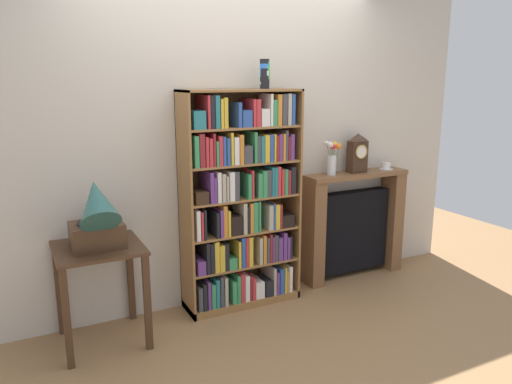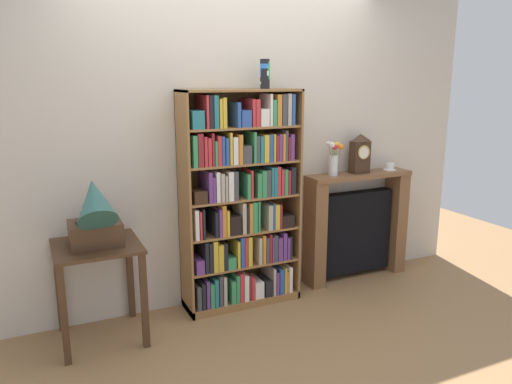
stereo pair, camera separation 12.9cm
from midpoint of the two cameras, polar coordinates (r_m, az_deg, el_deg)
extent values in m
cube|color=#997047|center=(4.02, 0.14, -13.57)|extent=(7.52, 6.40, 0.02)
cube|color=beige|center=(3.95, -1.74, 5.90)|extent=(4.52, 0.08, 2.60)
cube|color=olive|center=(3.69, -7.30, -1.72)|extent=(0.02, 0.31, 1.71)
cube|color=olive|center=(4.05, 5.09, -0.34)|extent=(0.02, 0.31, 1.71)
cube|color=brown|center=(3.98, -1.69, -0.53)|extent=(0.93, 0.01, 1.71)
cube|color=olive|center=(3.73, -0.86, 11.73)|extent=(0.93, 0.31, 0.02)
cube|color=olive|center=(4.12, -0.77, -12.22)|extent=(0.93, 0.31, 0.06)
cube|color=#424247|center=(3.93, -6.22, -11.64)|extent=(0.03, 0.26, 0.19)
cube|color=black|center=(3.92, -5.60, -11.53)|extent=(0.03, 0.22, 0.21)
cube|color=#663884|center=(3.93, -5.12, -11.37)|extent=(0.02, 0.22, 0.22)
cube|color=#388E56|center=(3.93, -4.59, -11.51)|extent=(0.03, 0.20, 0.20)
cube|color=teal|center=(3.96, -4.25, -11.08)|extent=(0.03, 0.26, 0.23)
cube|color=#424247|center=(3.97, -3.77, -10.86)|extent=(0.03, 0.26, 0.24)
cube|color=#B2A893|center=(3.97, -3.17, -10.98)|extent=(0.03, 0.22, 0.23)
cube|color=#388E56|center=(4.00, -2.17, -11.15)|extent=(0.04, 0.21, 0.19)
cube|color=#388E56|center=(4.02, -1.85, -10.66)|extent=(0.03, 0.26, 0.23)
cube|color=#C63338|center=(4.03, -1.37, -10.56)|extent=(0.03, 0.25, 0.23)
cube|color=white|center=(4.03, -0.73, -10.69)|extent=(0.04, 0.21, 0.21)
cube|color=maroon|center=(4.06, -0.40, -10.57)|extent=(0.02, 0.25, 0.21)
cube|color=#C63338|center=(4.06, 0.03, -10.72)|extent=(0.03, 0.22, 0.18)
cube|color=white|center=(4.10, 0.72, -10.89)|extent=(0.08, 0.22, 0.14)
cube|color=black|center=(4.12, 1.90, -10.80)|extent=(0.06, 0.19, 0.13)
cube|color=#B2A893|center=(4.15, 2.32, -9.90)|extent=(0.02, 0.26, 0.23)
cube|color=#663884|center=(4.17, 2.69, -10.08)|extent=(0.02, 0.25, 0.19)
cube|color=#2D519E|center=(4.17, 3.25, -9.90)|extent=(0.04, 0.23, 0.21)
cube|color=gold|center=(4.17, 3.75, -9.84)|extent=(0.02, 0.20, 0.22)
cube|color=orange|center=(4.21, 3.79, -9.88)|extent=(0.02, 0.26, 0.19)
cube|color=white|center=(4.20, 4.25, -9.68)|extent=(0.03, 0.23, 0.22)
cube|color=olive|center=(4.00, -0.79, -8.18)|extent=(0.90, 0.29, 0.02)
cube|color=#663884|center=(3.81, -5.95, -8.33)|extent=(0.06, 0.21, 0.11)
cube|color=black|center=(3.83, -5.34, -7.15)|extent=(0.03, 0.26, 0.24)
cube|color=black|center=(3.82, -4.75, -7.24)|extent=(0.03, 0.22, 0.24)
cube|color=gold|center=(3.84, -4.29, -7.07)|extent=(0.04, 0.24, 0.24)
cube|color=gold|center=(3.85, -3.62, -7.28)|extent=(0.04, 0.21, 0.21)
cube|color=black|center=(3.88, -3.19, -7.06)|extent=(0.03, 0.25, 0.22)
cube|color=#388E56|center=(3.90, -2.40, -7.89)|extent=(0.07, 0.22, 0.09)
cube|color=gold|center=(3.91, -1.66, -6.89)|extent=(0.02, 0.23, 0.22)
cube|color=#2D519E|center=(3.92, -1.27, -6.59)|extent=(0.03, 0.25, 0.24)
cube|color=#C63338|center=(3.92, -0.76, -6.63)|extent=(0.02, 0.21, 0.24)
cube|color=gold|center=(3.95, -0.44, -6.49)|extent=(0.03, 0.25, 0.24)
cube|color=#B2A893|center=(3.99, 0.75, -6.46)|extent=(0.03, 0.25, 0.22)
cube|color=orange|center=(4.00, 1.17, -6.26)|extent=(0.03, 0.26, 0.23)
cube|color=#424247|center=(4.00, 1.68, -6.43)|extent=(0.02, 0.22, 0.21)
cube|color=maroon|center=(4.03, 1.89, -6.13)|extent=(0.02, 0.26, 0.24)
cube|color=#663884|center=(4.04, 2.19, -6.27)|extent=(0.02, 0.25, 0.21)
cube|color=#424247|center=(4.03, 2.67, -6.25)|extent=(0.03, 0.20, 0.22)
cube|color=#663884|center=(4.06, 3.10, -6.30)|extent=(0.04, 0.22, 0.19)
cube|color=#663884|center=(4.09, 3.49, -5.92)|extent=(0.03, 0.26, 0.23)
cube|color=#663884|center=(4.09, 4.04, -6.21)|extent=(0.02, 0.22, 0.19)
cube|color=black|center=(4.11, 4.24, -6.07)|extent=(0.02, 0.25, 0.19)
cube|color=olive|center=(3.91, -0.80, -4.45)|extent=(0.90, 0.29, 0.02)
cube|color=white|center=(3.72, -6.44, -3.47)|extent=(0.03, 0.26, 0.23)
cube|color=#C63338|center=(3.73, -6.00, -3.52)|extent=(0.02, 0.26, 0.21)
cube|color=black|center=(3.72, -5.59, -3.43)|extent=(0.02, 0.23, 0.23)
cube|color=black|center=(3.76, -4.16, -3.49)|extent=(0.02, 0.23, 0.20)
cube|color=#663884|center=(3.76, -3.64, -3.37)|extent=(0.02, 0.20, 0.21)
cube|color=orange|center=(3.78, -3.35, -3.03)|extent=(0.03, 0.24, 0.24)
cube|color=gold|center=(3.80, -2.90, -3.29)|extent=(0.02, 0.24, 0.20)
cube|color=black|center=(3.83, -2.01, -3.56)|extent=(0.09, 0.23, 0.15)
cube|color=#B2A893|center=(3.83, -1.00, -2.79)|extent=(0.03, 0.22, 0.24)
cube|color=black|center=(3.85, -0.62, -2.94)|extent=(0.02, 0.22, 0.21)
cube|color=orange|center=(3.85, -0.23, -2.75)|extent=(0.03, 0.22, 0.24)
cube|color=#388E56|center=(3.88, 0.19, -2.63)|extent=(0.04, 0.23, 0.24)
cube|color=#388E56|center=(3.90, 0.58, -2.52)|extent=(0.02, 0.25, 0.24)
cube|color=#B2A893|center=(3.93, 1.99, -2.70)|extent=(0.04, 0.22, 0.20)
cube|color=#2D519E|center=(3.96, 2.28, -2.54)|extent=(0.02, 0.25, 0.21)
cube|color=gold|center=(3.97, 2.69, -2.58)|extent=(0.04, 0.24, 0.20)
cube|color=maroon|center=(3.97, 3.17, -2.56)|extent=(0.02, 0.22, 0.20)
cube|color=black|center=(4.00, 4.14, -3.21)|extent=(0.11, 0.18, 0.10)
cube|color=olive|center=(3.84, -0.81, -0.57)|extent=(0.90, 0.29, 0.02)
cube|color=#382316|center=(3.64, -5.79, -0.47)|extent=(0.10, 0.17, 0.10)
cube|color=#663884|center=(3.69, -4.88, 0.79)|extent=(0.03, 0.25, 0.23)
cube|color=#663884|center=(3.69, -4.42, 0.49)|extent=(0.02, 0.22, 0.19)
cube|color=white|center=(3.69, -3.93, 0.78)|extent=(0.03, 0.21, 0.23)
cube|color=#B2A893|center=(3.71, -3.42, 0.74)|extent=(0.03, 0.22, 0.21)
cube|color=#B2A893|center=(3.72, -3.02, 0.64)|extent=(0.02, 0.22, 0.19)
cube|color=white|center=(3.74, -2.56, 0.93)|extent=(0.04, 0.24, 0.22)
cube|color=#424247|center=(3.76, -2.01, 0.99)|extent=(0.04, 0.25, 0.22)
cube|color=#388E56|center=(3.79, -0.49, 0.88)|extent=(0.03, 0.22, 0.19)
cube|color=#C63338|center=(3.79, -0.07, 1.09)|extent=(0.02, 0.21, 0.22)
cube|color=#388E56|center=(3.82, 0.78, 0.97)|extent=(0.04, 0.21, 0.19)
cube|color=#388E56|center=(3.86, 1.17, 1.23)|extent=(0.04, 0.26, 0.21)
cube|color=#424247|center=(3.88, 1.69, 1.27)|extent=(0.03, 0.26, 0.21)
cube|color=teal|center=(3.87, 2.24, 1.40)|extent=(0.02, 0.22, 0.23)
cube|color=teal|center=(3.90, 2.45, 1.48)|extent=(0.03, 0.26, 0.23)
cube|color=#C63338|center=(3.90, 2.93, 1.50)|extent=(0.03, 0.23, 0.23)
cube|color=#C63338|center=(3.92, 3.30, 1.40)|extent=(0.02, 0.24, 0.21)
cube|color=#388E56|center=(3.94, 3.66, 1.41)|extent=(0.03, 0.25, 0.20)
cube|color=maroon|center=(3.94, 4.19, 1.32)|extent=(0.02, 0.21, 0.19)
cube|color=black|center=(3.96, 4.61, 1.54)|extent=(0.04, 0.22, 0.22)
cube|color=olive|center=(3.78, -0.83, 3.45)|extent=(0.90, 0.29, 0.02)
cube|color=#388E56|center=(3.61, -6.64, 4.87)|extent=(0.03, 0.26, 0.23)
cube|color=maroon|center=(3.60, -5.93, 4.98)|extent=(0.04, 0.22, 0.24)
cube|color=#C63338|center=(3.61, -5.30, 4.81)|extent=(0.02, 0.20, 0.22)
cube|color=#C63338|center=(3.64, -4.99, 4.80)|extent=(0.03, 0.25, 0.21)
cube|color=maroon|center=(3.65, -4.60, 5.09)|extent=(0.02, 0.25, 0.24)
cube|color=#388E56|center=(3.66, -4.27, 4.68)|extent=(0.02, 0.25, 0.18)
cube|color=#C63338|center=(3.66, -3.84, 4.96)|extent=(0.03, 0.24, 0.22)
cube|color=#2D519E|center=(3.68, -3.48, 4.97)|extent=(0.02, 0.26, 0.21)
cube|color=#2D519E|center=(3.67, -2.90, 4.86)|extent=(0.02, 0.21, 0.20)
cube|color=gold|center=(3.70, -2.59, 5.21)|extent=(0.02, 0.25, 0.24)
cube|color=white|center=(3.72, -2.08, 4.99)|extent=(0.04, 0.26, 0.20)
cube|color=orange|center=(3.73, -1.49, 5.15)|extent=(0.03, 0.25, 0.22)
cube|color=#424247|center=(3.75, -0.68, 4.54)|extent=(0.07, 0.24, 0.13)
cube|color=#388E56|center=(3.76, 0.23, 5.33)|extent=(0.02, 0.22, 0.23)
cube|color=#424247|center=(3.77, 0.59, 5.13)|extent=(0.03, 0.22, 0.20)
cube|color=teal|center=(3.80, 0.96, 5.14)|extent=(0.03, 0.24, 0.20)
cube|color=gold|center=(3.81, 1.54, 5.22)|extent=(0.04, 0.22, 0.21)
cube|color=#2D519E|center=(3.83, 2.04, 5.26)|extent=(0.03, 0.23, 0.21)
cube|color=gold|center=(3.85, 2.34, 5.33)|extent=(0.02, 0.26, 0.21)
cube|color=maroon|center=(3.86, 2.71, 5.25)|extent=(0.02, 0.24, 0.20)
cube|color=#663884|center=(3.87, 3.04, 5.32)|extent=(0.03, 0.25, 0.21)
cube|color=orange|center=(3.89, 3.39, 5.38)|extent=(0.02, 0.26, 0.21)
cube|color=#424247|center=(3.89, 3.78, 5.55)|extent=(0.02, 0.23, 0.23)
cube|color=maroon|center=(3.90, 4.10, 5.21)|extent=(0.02, 0.23, 0.18)
cube|color=#663884|center=(3.92, 4.40, 5.37)|extent=(0.03, 0.24, 0.20)
cube|color=olive|center=(3.75, -0.84, 7.56)|extent=(0.90, 0.29, 0.02)
cube|color=teal|center=(3.56, -6.12, 8.40)|extent=(0.09, 0.19, 0.13)
cube|color=#C63338|center=(3.61, -5.25, 9.32)|extent=(0.02, 0.26, 0.24)
cube|color=black|center=(3.61, -4.77, 9.32)|extent=(0.03, 0.24, 0.23)
cube|color=teal|center=(3.64, -4.28, 9.35)|extent=(0.03, 0.26, 0.23)
cube|color=gold|center=(3.63, -3.67, 9.16)|extent=(0.02, 0.23, 0.21)
cube|color=gold|center=(3.63, -3.16, 9.23)|extent=(0.03, 0.21, 0.22)
cube|color=#2D519E|center=(3.69, -1.65, 9.03)|extent=(0.03, 0.24, 0.18)
cube|color=#2D519E|center=(3.71, -0.73, 8.60)|extent=(0.08, 0.22, 0.12)
cube|color=#C63338|center=(3.74, 0.03, 9.25)|extent=(0.02, 0.24, 0.20)
cube|color=#C63338|center=(3.74, 0.58, 9.23)|extent=(0.03, 0.22, 0.20)
cube|color=white|center=(3.78, 1.33, 8.73)|extent=(0.07, 0.23, 0.13)
cube|color=white|center=(3.79, 2.12, 9.56)|extent=(0.02, 0.21, 0.24)
cube|color=#388E56|center=(3.80, 2.52, 9.24)|extent=(0.03, 0.21, 0.19)
cube|color=orange|center=(3.84, 2.88, 9.56)|extent=(0.04, 0.26, 0.23)
cube|color=#424247|center=(3.85, 3.56, 9.58)|extent=(0.04, 0.24, 0.24)
cube|color=#B2A893|center=(3.88, 4.02, 9.63)|extent=(0.03, 0.26, 0.24)
cube|color=#2D519E|center=(3.89, 4.52, 9.59)|extent=(0.03, 0.25, 0.23)
cylinder|color=black|center=(3.83, 2.03, 12.63)|extent=(0.07, 0.07, 0.10)
cylinder|color=blue|center=(3.83, 2.03, 12.89)|extent=(0.07, 0.07, 0.10)
cylinder|color=white|center=(3.83, 2.04, 13.16)|extent=(0.07, 0.07, 0.10)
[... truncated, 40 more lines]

